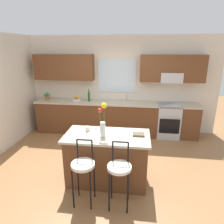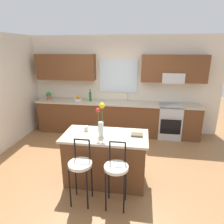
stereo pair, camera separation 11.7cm
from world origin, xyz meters
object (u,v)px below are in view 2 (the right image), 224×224
Objects in this scene: potted_plant_small at (49,95)px; oven_range at (169,121)px; cookbook at (137,135)px; bottle_olive_oil at (90,96)px; kitchen_island at (105,158)px; fruit_bowl_oranges at (78,99)px; flower_vase at (101,121)px; mug_ceramic at (86,128)px; bar_stool_near at (80,167)px; bar_stool_middle at (116,170)px.

oven_range is at bearing -0.43° from potted_plant_small.
oven_range is at bearing 68.91° from cookbook.
potted_plant_small is (-1.25, 0.00, -0.02)m from bottle_olive_oil.
bottle_olive_oil is 1.56× the size of potted_plant_small.
oven_range and kitchen_island have the same top height.
fruit_bowl_oranges is 0.88m from potted_plant_small.
oven_range is 2.33m from cookbook.
kitchen_island is 0.72m from cookbook.
flower_vase is 0.44m from mug_ceramic.
fruit_bowl_oranges is at bearing 118.88° from kitchen_island.
bottle_olive_oil is (-1.39, 2.15, 0.12)m from cookbook.
kitchen_island is 4.32× the size of bottle_olive_oil.
potted_plant_small reaches higher than bar_stool_near.
oven_range is 0.62× the size of kitchen_island.
mug_ceramic is (-0.37, 0.12, 0.50)m from kitchen_island.
fruit_bowl_oranges is at bearing 0.19° from potted_plant_small.
bar_stool_near reaches higher than mug_ceramic.
bar_stool_near is 1.00× the size of bar_stool_middle.
potted_plant_small is (-0.88, -0.00, 0.07)m from fruit_bowl_oranges.
fruit_bowl_oranges is at bearing 129.33° from cookbook.
potted_plant_small reaches higher than fruit_bowl_oranges.
oven_range is 2.29m from bottle_olive_oil.
kitchen_island is at bearing 64.91° from bar_stool_near.
potted_plant_small reaches higher than cookbook.
kitchen_island is at bearing -61.12° from fruit_bowl_oranges.
flower_vase reaches higher than mug_ceramic.
cookbook is 0.83× the size of fruit_bowl_oranges.
bar_stool_middle is 3.19m from fruit_bowl_oranges.
potted_plant_small is at bearing 140.85° from cookbook.
mug_ceramic is at bearing -67.91° from fruit_bowl_oranges.
kitchen_island is 3.10m from potted_plant_small.
flower_vase reaches higher than cookbook.
fruit_bowl_oranges is at bearing 117.01° from flower_vase.
bottle_olive_oil is (-0.48, 2.08, 0.09)m from mug_ceramic.
bar_stool_middle is at bearing -111.47° from oven_range.
flower_vase is 2.98× the size of cookbook.
bar_stool_middle is at bearing -49.69° from potted_plant_small.
cookbook reaches higher than kitchen_island.
fruit_bowl_oranges is 1.09× the size of potted_plant_small.
bar_stool_near is (-0.28, -0.59, 0.17)m from kitchen_island.
kitchen_island is 1.42× the size of bar_stool_middle.
bar_stool_middle is at bearing -112.72° from cookbook.
flower_vase reaches higher than bar_stool_near.
flower_vase is at bearing -129.30° from kitchen_island.
cookbook is at bearing -111.09° from oven_range.
oven_range is 1.55× the size of flower_vase.
flower_vase reaches higher than potted_plant_small.
bottle_olive_oil is (-0.57, 2.79, 0.42)m from bar_stool_near.
bar_stool_near is 0.79m from mug_ceramic.
cookbook is at bearing 67.28° from bar_stool_middle.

